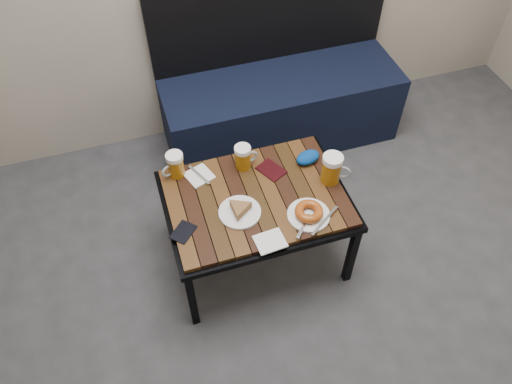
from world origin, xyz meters
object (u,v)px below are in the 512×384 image
object	(u,v)px
cafe_table	(256,202)
plate_bagel	(309,213)
beer_mug_left	(175,165)
plate_pie	(240,210)
passport_navy	(183,232)
knit_pouch	(308,157)
beer_mug_centre	(243,157)
bench	(279,101)
passport_burgundy	(271,170)
beer_mug_right	(332,169)

from	to	relation	value
cafe_table	plate_bagel	distance (m)	0.27
beer_mug_left	plate_bagel	xyz separation A→B (m)	(0.50, -0.42, -0.04)
beer_mug_left	plate_bagel	bearing A→B (deg)	116.94
beer_mug_left	plate_pie	xyz separation A→B (m)	(0.22, -0.31, -0.04)
cafe_table	passport_navy	size ratio (longest dim) A/B	7.74
plate_bagel	knit_pouch	xyz separation A→B (m)	(0.12, 0.31, 0.01)
beer_mug_centre	plate_pie	bearing A→B (deg)	-114.99
cafe_table	beer_mug_left	size ratio (longest dim) A/B	6.50
beer_mug_left	passport_navy	xyz separation A→B (m)	(-0.04, -0.34, -0.06)
bench	beer_mug_centre	bearing A→B (deg)	-123.05
passport_burgundy	knit_pouch	size ratio (longest dim) A/B	1.05
plate_bagel	knit_pouch	bearing A→B (deg)	69.40
cafe_table	beer_mug_centre	bearing A→B (deg)	90.26
beer_mug_centre	passport_burgundy	xyz separation A→B (m)	(0.12, -0.07, -0.06)
beer_mug_centre	cafe_table	bearing A→B (deg)	-94.75
beer_mug_left	beer_mug_right	size ratio (longest dim) A/B	0.85
plate_pie	beer_mug_left	bearing A→B (deg)	124.91
beer_mug_centre	bench	bearing A→B (deg)	51.94
plate_pie	knit_pouch	distance (m)	0.45
plate_pie	passport_burgundy	bearing A→B (deg)	43.18
passport_burgundy	cafe_table	bearing A→B (deg)	-159.31
cafe_table	beer_mug_centre	xyz separation A→B (m)	(-0.00, 0.20, 0.11)
passport_navy	knit_pouch	bearing A→B (deg)	63.79
beer_mug_right	knit_pouch	bearing A→B (deg)	140.95
beer_mug_right	plate_pie	xyz separation A→B (m)	(-0.46, -0.06, -0.05)
cafe_table	plate_pie	world-z (taller)	plate_pie
bench	passport_navy	size ratio (longest dim) A/B	12.89
bench	beer_mug_left	size ratio (longest dim) A/B	10.84
bench	cafe_table	distance (m)	0.94
bench	passport_burgundy	size ratio (longest dim) A/B	10.85
beer_mug_right	knit_pouch	xyz separation A→B (m)	(-0.06, 0.14, -0.05)
bench	beer_mug_right	world-z (taller)	bench
beer_mug_right	knit_pouch	world-z (taller)	beer_mug_right
plate_pie	plate_bagel	bearing A→B (deg)	-20.72
passport_navy	knit_pouch	world-z (taller)	knit_pouch
plate_pie	plate_bagel	distance (m)	0.30
plate_pie	passport_burgundy	distance (m)	0.30
cafe_table	plate_bagel	size ratio (longest dim) A/B	3.52
beer_mug_left	passport_burgundy	xyz separation A→B (m)	(0.43, -0.11, -0.06)
passport_navy	passport_burgundy	size ratio (longest dim) A/B	0.84
beer_mug_centre	plate_pie	size ratio (longest dim) A/B	0.67
passport_burgundy	knit_pouch	bearing A→B (deg)	-25.88
beer_mug_centre	plate_pie	world-z (taller)	beer_mug_centre
beer_mug_right	plate_pie	world-z (taller)	beer_mug_right
beer_mug_right	plate_bagel	xyz separation A→B (m)	(-0.18, -0.17, -0.05)
beer_mug_left	passport_burgundy	size ratio (longest dim) A/B	1.00
bench	beer_mug_right	distance (m)	0.89
plate_bagel	passport_burgundy	world-z (taller)	plate_bagel
bench	passport_burgundy	world-z (taller)	bench
knit_pouch	passport_navy	bearing A→B (deg)	-160.64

